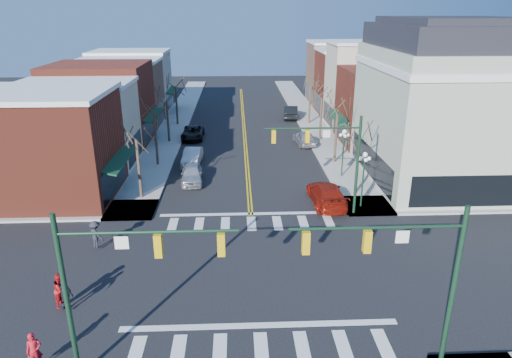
{
  "coord_description": "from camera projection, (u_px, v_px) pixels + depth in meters",
  "views": [
    {
      "loc": [
        -0.93,
        -22.13,
        13.89
      ],
      "look_at": [
        0.37,
        7.48,
        2.8
      ],
      "focal_mm": 32.0,
      "sensor_mm": 36.0,
      "label": 1
    }
  ],
  "objects": [
    {
      "name": "traffic_mast_near_right",
      "position": [
        409.0,
        267.0,
        17.27
      ],
      "size": [
        6.6,
        0.28,
        7.2
      ],
      "color": "#14331E",
      "rests_on": "ground"
    },
    {
      "name": "bldg_left_tan",
      "position": [
        120.0,
        94.0,
        57.07
      ],
      "size": [
        10.0,
        7.5,
        7.8
      ],
      "primitive_type": "cube",
      "color": "#8B634C",
      "rests_on": "ground"
    },
    {
      "name": "victorian_corner",
      "position": [
        448.0,
        102.0,
        37.53
      ],
      "size": [
        12.25,
        14.25,
        13.3
      ],
      "color": "#A5AF97",
      "rests_on": "ground"
    },
    {
      "name": "bldg_right_brick_b",
      "position": [
        354.0,
        83.0,
        63.13
      ],
      "size": [
        10.0,
        8.0,
        8.5
      ],
      "primitive_type": "cube",
      "color": "maroon",
      "rests_on": "ground"
    },
    {
      "name": "bldg_left_brick_b",
      "position": [
        101.0,
        104.0,
        49.22
      ],
      "size": [
        10.0,
        9.0,
        8.5
      ],
      "primitive_type": "cube",
      "color": "maroon",
      "rests_on": "ground"
    },
    {
      "name": "pedestrian_dark_a",
      "position": [
        65.0,
        294.0,
        22.04
      ],
      "size": [
        1.01,
        0.7,
        1.6
      ],
      "primitive_type": "imported",
      "rotation": [
        0.0,
        0.0,
        -0.36
      ],
      "color": "black",
      "rests_on": "sidewalk_left"
    },
    {
      "name": "bldg_right_brick_a",
      "position": [
        389.0,
        107.0,
        48.95
      ],
      "size": [
        10.0,
        8.5,
        8.0
      ],
      "primitive_type": "cube",
      "color": "maroon",
      "rests_on": "ground"
    },
    {
      "name": "car_right_far",
      "position": [
        291.0,
        112.0,
        61.37
      ],
      "size": [
        2.32,
        5.34,
        1.71
      ],
      "primitive_type": "imported",
      "rotation": [
        0.0,
        0.0,
        3.04
      ],
      "color": "black",
      "rests_on": "ground"
    },
    {
      "name": "bldg_left_stucco_a",
      "position": [
        78.0,
        126.0,
        41.91
      ],
      "size": [
        10.0,
        7.0,
        7.5
      ],
      "primitive_type": "cube",
      "color": "#BDB59C",
      "rests_on": "ground"
    },
    {
      "name": "pedestrian_red_a",
      "position": [
        34.0,
        351.0,
        18.36
      ],
      "size": [
        0.7,
        0.59,
        1.63
      ],
      "primitive_type": "imported",
      "rotation": [
        0.0,
        0.0,
        0.4
      ],
      "color": "red",
      "rests_on": "sidewalk_left"
    },
    {
      "name": "tree_left_d",
      "position": [
        177.0,
        106.0,
        57.16
      ],
      "size": [
        0.24,
        0.24,
        4.9
      ],
      "primitive_type": "cylinder",
      "color": "#382B21",
      "rests_on": "ground"
    },
    {
      "name": "car_left_mid",
      "position": [
        192.0,
        157.0,
        43.23
      ],
      "size": [
        1.81,
        4.51,
        1.46
      ],
      "primitive_type": "imported",
      "rotation": [
        0.0,
        0.0,
        -0.06
      ],
      "color": "silver",
      "rests_on": "ground"
    },
    {
      "name": "lamppost_midblock",
      "position": [
        344.0,
        145.0,
        38.95
      ],
      "size": [
        0.36,
        0.36,
        4.33
      ],
      "color": "#14331E",
      "rests_on": "ground"
    },
    {
      "name": "sidewalk_right",
      "position": [
        336.0,
        159.0,
        44.66
      ],
      "size": [
        3.5,
        70.0,
        0.15
      ],
      "primitive_type": "cube",
      "color": "#9E9B93",
      "rests_on": "ground"
    },
    {
      "name": "traffic_mast_far_right",
      "position": [
        332.0,
        152.0,
        31.12
      ],
      "size": [
        6.6,
        0.28,
        7.2
      ],
      "color": "#14331E",
      "rests_on": "ground"
    },
    {
      "name": "car_left_near",
      "position": [
        192.0,
        174.0,
        38.69
      ],
      "size": [
        2.1,
        4.53,
        1.5
      ],
      "primitive_type": "imported",
      "rotation": [
        0.0,
        0.0,
        0.07
      ],
      "color": "silver",
      "rests_on": "ground"
    },
    {
      "name": "pedestrian_dark_b",
      "position": [
        96.0,
        234.0,
        27.69
      ],
      "size": [
        1.3,
        1.18,
        1.75
      ],
      "primitive_type": "imported",
      "rotation": [
        0.0,
        0.0,
        2.53
      ],
      "color": "#21222A",
      "rests_on": "sidewalk_left"
    },
    {
      "name": "tree_right_b",
      "position": [
        336.0,
        137.0,
        42.83
      ],
      "size": [
        0.24,
        0.24,
        5.18
      ],
      "primitive_type": "cylinder",
      "color": "#382B21",
      "rests_on": "ground"
    },
    {
      "name": "tree_right_d",
      "position": [
        310.0,
        105.0,
        57.84
      ],
      "size": [
        0.24,
        0.24,
        4.97
      ],
      "primitive_type": "cylinder",
      "color": "#382B21",
      "rests_on": "ground"
    },
    {
      "name": "tree_left_a",
      "position": [
        139.0,
        170.0,
        34.73
      ],
      "size": [
        0.24,
        0.24,
        4.76
      ],
      "primitive_type": "cylinder",
      "color": "#382B21",
      "rests_on": "ground"
    },
    {
      "name": "car_right_mid",
      "position": [
        304.0,
        138.0,
        49.37
      ],
      "size": [
        2.38,
        4.7,
        1.53
      ],
      "primitive_type": "imported",
      "rotation": [
        0.0,
        0.0,
        3.27
      ],
      "color": "#B9B8BD",
      "rests_on": "ground"
    },
    {
      "name": "tree_left_b",
      "position": [
        156.0,
        140.0,
        42.17
      ],
      "size": [
        0.24,
        0.24,
        5.04
      ],
      "primitive_type": "cylinder",
      "color": "#382B21",
      "rests_on": "ground"
    },
    {
      "name": "pedestrian_red_b",
      "position": [
        61.0,
        289.0,
        22.25
      ],
      "size": [
        0.76,
        0.93,
        1.76
      ],
      "primitive_type": "imported",
      "rotation": [
        0.0,
        0.0,
        1.46
      ],
      "color": "#AD1215",
      "rests_on": "sidewalk_left"
    },
    {
      "name": "sidewalk_left",
      "position": [
        156.0,
        162.0,
        43.94
      ],
      "size": [
        3.5,
        70.0,
        0.15
      ],
      "primitive_type": "cube",
      "color": "#9E9B93",
      "rests_on": "ground"
    },
    {
      "name": "car_left_far",
      "position": [
        193.0,
        133.0,
        51.69
      ],
      "size": [
        2.39,
        5.06,
        1.4
      ],
      "primitive_type": "imported",
      "rotation": [
        0.0,
        0.0,
        -0.01
      ],
      "color": "black",
      "rests_on": "ground"
    },
    {
      "name": "bldg_left_stucco_b",
      "position": [
        133.0,
        83.0,
        64.25
      ],
      "size": [
        10.0,
        8.0,
        8.2
      ],
      "primitive_type": "cube",
      "color": "#BDB59C",
      "rests_on": "ground"
    },
    {
      "name": "bldg_left_brick_a",
      "position": [
        45.0,
        148.0,
        34.57
      ],
      "size": [
        10.0,
        8.5,
        8.0
      ],
      "primitive_type": "cube",
      "color": "maroon",
      "rests_on": "ground"
    },
    {
      "name": "traffic_mast_near_left",
      "position": [
        114.0,
        274.0,
        16.81
      ],
      "size": [
        6.6,
        0.28,
        7.2
      ],
      "color": "#14331E",
      "rests_on": "ground"
    },
    {
      "name": "bldg_right_stucco",
      "position": [
        370.0,
        86.0,
        55.85
      ],
      "size": [
        10.0,
        7.0,
        10.0
      ],
      "primitive_type": "cube",
      "color": "#BDB59C",
      "rests_on": "ground"
    },
    {
      "name": "ground",
      "position": [
        255.0,
        272.0,
        25.61
      ],
      "size": [
        160.0,
        160.0,
        0.0
      ],
      "primitive_type": "plane",
      "color": "black",
      "rests_on": "ground"
    },
    {
      "name": "lamppost_corner",
      "position": [
        364.0,
        170.0,
        32.87
      ],
      "size": [
        0.36,
        0.36,
        4.33
      ],
      "color": "#14331E",
      "rests_on": "ground"
    },
    {
      "name": "car_right_near",
      "position": [
        327.0,
        194.0,
        34.28
      ],
      "size": [
        2.49,
        5.73,
        1.64
      ],
      "primitive_type": "imported",
      "rotation": [
        0.0,
        0.0,
        3.17
      ],
      "color": "maroon",
      "rests_on": "ground"
    },
    {
      "name": "tree_right_c",
      "position": [
        321.0,
        119.0,
        50.38
      ],
      "size": [
        0.24,
        0.24,
        4.83
      ],
      "primitive_type": "cylinder",
      "color": "#382B21",
      "rests_on": "ground"
    },
    {
      "name": "tree_right_a",
      "position": [
        357.0,
        167.0,
        35.44
      ],
      "size": [
        0.24,
        0.24,
        4.62
      ],
      "primitive_type": "cylinder",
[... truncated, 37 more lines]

